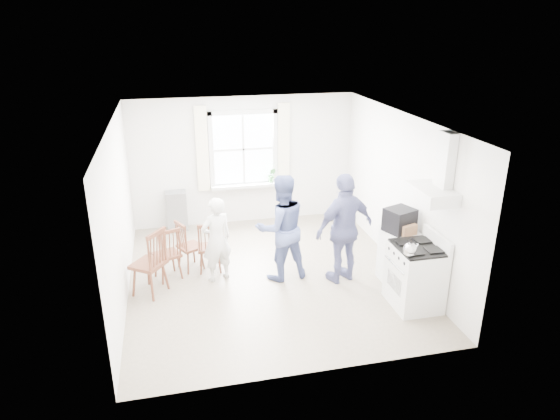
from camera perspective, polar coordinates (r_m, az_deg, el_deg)
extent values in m
cube|color=gray|center=(8.36, -1.27, -7.56)|extent=(4.62, 5.12, 0.02)
cube|color=silver|center=(10.19, -4.21, 5.64)|extent=(4.62, 0.04, 2.64)
cube|color=silver|center=(5.59, 3.91, -7.77)|extent=(4.62, 0.04, 2.64)
cube|color=silver|center=(7.73, -18.07, -0.43)|extent=(0.04, 5.12, 2.64)
cube|color=silver|center=(8.54, 13.76, 2.04)|extent=(0.04, 5.12, 2.64)
cube|color=white|center=(7.47, -1.43, 10.38)|extent=(4.62, 5.12, 0.02)
cube|color=white|center=(10.09, -4.22, 6.96)|extent=(1.20, 0.02, 1.40)
cube|color=silver|center=(9.91, -4.31, 11.10)|extent=(1.38, 0.09, 0.09)
cube|color=silver|center=(10.27, -4.08, 2.88)|extent=(1.38, 0.09, 0.09)
cube|color=silver|center=(9.99, -7.87, 6.67)|extent=(0.09, 0.09, 1.58)
cube|color=silver|center=(10.18, -0.57, 7.13)|extent=(0.09, 0.09, 1.58)
cube|color=silver|center=(10.19, -4.02, 2.84)|extent=(1.38, 0.24, 0.06)
cube|color=#F9F1CC|center=(9.95, -8.89, 6.86)|extent=(0.24, 0.05, 1.70)
cube|color=#F9F1CC|center=(10.19, 0.41, 7.44)|extent=(0.24, 0.05, 1.70)
cube|color=silver|center=(7.17, 16.94, 1.79)|extent=(0.45, 0.76, 0.18)
cube|color=silver|center=(7.11, 18.39, 5.45)|extent=(0.14, 0.30, 0.76)
cube|color=gray|center=(10.18, -11.71, -0.09)|extent=(0.40, 0.30, 0.80)
cube|color=silver|center=(7.61, 15.16, -7.40)|extent=(0.65, 0.76, 0.92)
cube|color=black|center=(7.40, 15.51, -4.16)|extent=(0.61, 0.72, 0.03)
cube|color=silver|center=(7.51, 17.56, -3.31)|extent=(0.06, 0.76, 0.20)
cylinder|color=silver|center=(7.36, 12.94, -6.12)|extent=(0.02, 0.61, 0.02)
sphere|color=silver|center=(7.07, 14.64, -4.31)|extent=(0.18, 0.18, 0.18)
cylinder|color=silver|center=(7.10, 14.60, -4.72)|extent=(0.17, 0.17, 0.04)
torus|color=black|center=(7.03, 14.72, -3.50)|extent=(0.11, 0.05, 0.12)
cube|color=silver|center=(8.20, 13.40, -5.18)|extent=(0.50, 0.55, 0.90)
cube|color=black|center=(7.95, 13.46, -1.69)|extent=(0.51, 0.49, 0.19)
cube|color=black|center=(7.88, 13.57, -0.46)|extent=(0.51, 0.49, 0.17)
cube|color=#9C6E4B|center=(7.87, 14.30, -2.13)|extent=(0.30, 0.25, 0.17)
cube|color=#4F2719|center=(8.31, -12.79, -5.00)|extent=(0.50, 0.49, 0.05)
cube|color=#4F2719|center=(8.06, -12.48, -3.84)|extent=(0.37, 0.19, 0.50)
cylinder|color=#4F2719|center=(8.41, -12.67, -6.34)|extent=(0.03, 0.03, 0.40)
cube|color=#4F2719|center=(8.45, -8.07, -4.27)|extent=(0.40, 0.39, 0.05)
cube|color=#4F2719|center=(8.20, -8.12, -3.19)|extent=(0.37, 0.08, 0.49)
cylinder|color=#4F2719|center=(8.54, -8.00, -5.57)|extent=(0.03, 0.03, 0.39)
cube|color=#4F2719|center=(7.90, -14.80, -6.02)|extent=(0.62, 0.63, 0.05)
cube|color=#4F2719|center=(7.67, -13.83, -4.35)|extent=(0.31, 0.39, 0.59)
cylinder|color=#4F2719|center=(8.02, -14.63, -7.65)|extent=(0.04, 0.04, 0.47)
imported|color=silver|center=(8.00, -7.26, -3.37)|extent=(0.66, 0.66, 1.41)
imported|color=#4D5A90|center=(7.94, 0.14, -2.04)|extent=(0.97, 0.97, 1.76)
imported|color=navy|center=(7.92, 7.39, -2.12)|extent=(1.33, 1.33, 1.80)
imported|color=#367A37|center=(10.21, -0.96, 3.99)|extent=(0.21, 0.21, 0.30)
cube|color=#4F2719|center=(8.55, -10.23, -4.16)|extent=(0.48, 0.49, 0.04)
cube|color=#4F2719|center=(8.39, -11.29, -2.95)|extent=(0.20, 0.34, 0.48)
cylinder|color=#4F2719|center=(8.64, -10.14, -5.41)|extent=(0.03, 0.03, 0.38)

